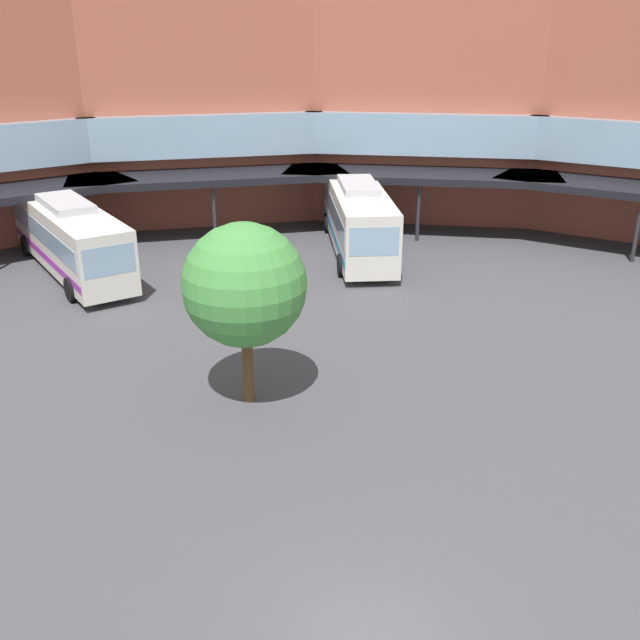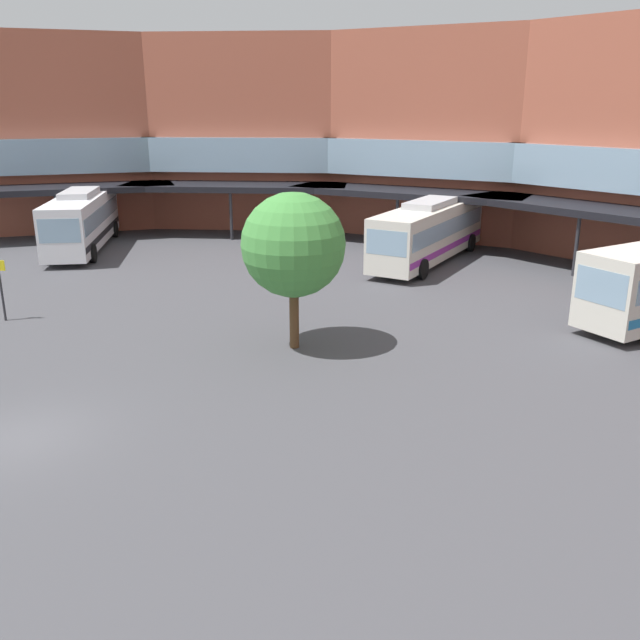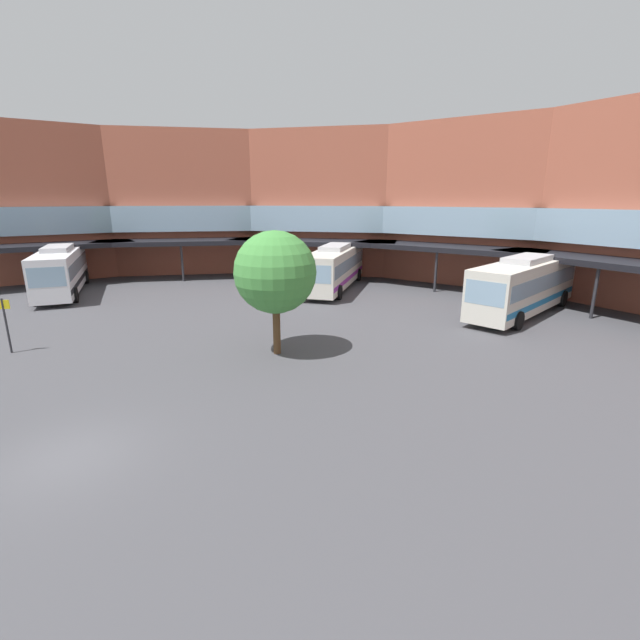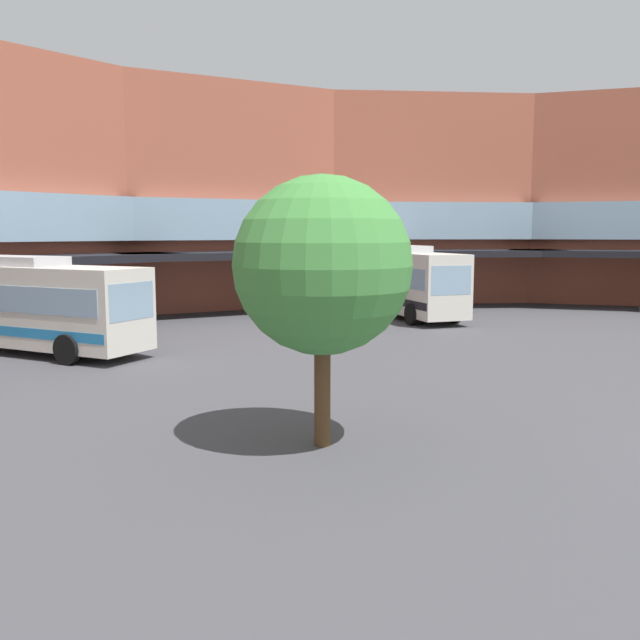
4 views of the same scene
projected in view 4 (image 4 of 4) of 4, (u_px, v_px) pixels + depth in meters
name	position (u px, v px, depth m)	size (l,w,h in m)	color
station_building	(184.00, 181.00, 24.66)	(77.19, 46.37, 13.55)	#AD5942
bus_0	(402.00, 280.00, 38.45)	(7.78, 10.59, 3.96)	silver
bus_2	(17.00, 303.00, 27.08)	(5.24, 12.08, 3.76)	silver
plaza_tree	(322.00, 266.00, 14.70)	(3.87, 3.87, 5.92)	brown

